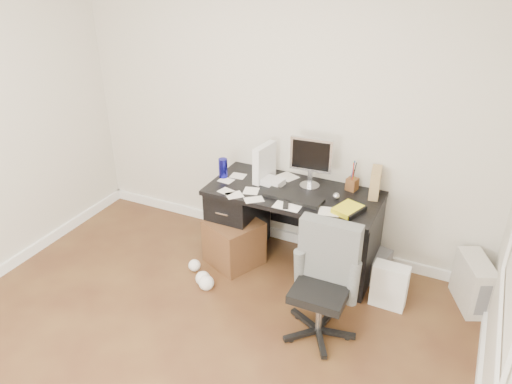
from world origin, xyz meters
TOP-DOWN VIEW (x-y plane):
  - ground at (0.00, 0.00)m, footprint 4.00×4.00m
  - room_shell at (0.03, 0.03)m, footprint 4.02×4.02m
  - desk at (0.30, 1.65)m, footprint 1.50×0.70m
  - loose_papers at (0.10, 1.60)m, footprint 1.10×0.60m
  - lcd_monitor at (0.39, 1.79)m, footprint 0.39×0.24m
  - keyboard at (0.35, 1.52)m, footprint 0.51×0.21m
  - computer_mouse at (0.68, 1.66)m, footprint 0.07×0.07m
  - travel_mug at (-0.39, 1.64)m, footprint 0.08×0.08m
  - white_binder at (-0.03, 1.75)m, footprint 0.17×0.31m
  - magazine_file at (0.95, 1.87)m, footprint 0.14×0.23m
  - pen_cup at (0.75, 1.89)m, footprint 0.13×0.13m
  - yellow_book at (0.83, 1.51)m, footprint 0.25×0.28m
  - paper_remote at (0.35, 1.39)m, footprint 0.23×0.18m
  - office_chair at (0.84, 0.87)m, footprint 0.52×0.52m
  - pc_tower at (1.85, 1.74)m, footprint 0.35×0.47m
  - shopping_bag at (1.24, 1.44)m, footprint 0.29×0.21m
  - wicker_basket at (-0.19, 1.44)m, footprint 0.57×0.57m
  - desk_printer at (0.96, 1.79)m, footprint 0.44×0.39m

SIDE VIEW (x-z plane):
  - ground at x=0.00m, z-range 0.00..0.00m
  - desk_printer at x=0.96m, z-range 0.00..0.23m
  - shopping_bag at x=1.24m, z-range 0.00..0.38m
  - wicker_basket at x=-0.19m, z-range 0.00..0.43m
  - pc_tower at x=1.85m, z-range 0.00..0.43m
  - desk at x=0.30m, z-range 0.02..0.77m
  - office_chair at x=0.84m, z-range 0.00..0.92m
  - loose_papers at x=0.10m, z-range 0.75..0.75m
  - paper_remote at x=0.35m, z-range 0.75..0.77m
  - keyboard at x=0.35m, z-range 0.75..0.78m
  - yellow_book at x=0.83m, z-range 0.75..0.79m
  - computer_mouse at x=0.68m, z-range 0.75..0.81m
  - travel_mug at x=-0.39m, z-range 0.75..0.93m
  - magazine_file at x=0.95m, z-range 0.75..1.00m
  - pen_cup at x=0.75m, z-range 0.75..1.02m
  - white_binder at x=-0.03m, z-range 0.75..1.09m
  - lcd_monitor at x=0.39m, z-range 0.75..1.22m
  - room_shell at x=0.03m, z-range 0.30..3.01m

